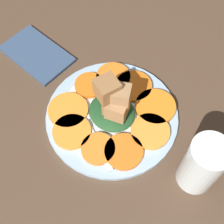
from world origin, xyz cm
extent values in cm
cube|color=#4C3828|center=(0.00, 0.00, 1.00)|extent=(120.00, 120.00, 2.00)
cylinder|color=#99B7D1|center=(0.00, 0.00, 2.50)|extent=(27.52, 27.52, 1.00)
cylinder|color=white|center=(0.00, 0.00, 2.55)|extent=(22.01, 22.01, 1.00)
cylinder|color=orange|center=(-3.21, -8.45, 3.52)|extent=(7.75, 7.75, 0.85)
cylinder|color=orange|center=(3.21, -7.67, 3.52)|extent=(6.71, 6.71, 0.85)
cylinder|color=orange|center=(7.31, -4.81, 3.52)|extent=(7.55, 7.55, 0.85)
cylinder|color=orange|center=(8.43, 1.99, 3.52)|extent=(7.90, 7.90, 0.85)
cylinder|color=orange|center=(5.68, 7.26, 3.52)|extent=(8.52, 8.52, 0.85)
cylinder|color=orange|center=(-1.03, 8.23, 3.52)|extent=(7.95, 7.95, 0.85)
cylinder|color=orange|center=(-5.96, 7.15, 3.52)|extent=(7.58, 7.58, 0.85)
cylinder|color=orange|center=(-8.36, 2.03, 3.52)|extent=(6.53, 6.53, 0.85)
cylinder|color=orange|center=(-7.33, -5.47, 3.52)|extent=(8.36, 8.36, 0.85)
ellipsoid|color=#1E4723|center=(0.00, 0.00, 4.14)|extent=(9.88, 8.89, 2.09)
cube|color=olive|center=(-0.27, 0.33, 6.91)|extent=(4.73, 4.73, 3.45)
cube|color=#9E754C|center=(1.36, -0.01, 7.21)|extent=(5.21, 5.21, 4.04)
cube|color=olive|center=(-1.22, 0.26, 11.34)|extent=(5.12, 5.12, 4.10)
cube|color=#9E754C|center=(1.22, 1.18, 10.46)|extent=(4.79, 4.79, 3.52)
cube|color=silver|center=(2.56, -7.05, 3.30)|extent=(11.35, 5.53, 0.40)
cube|color=silver|center=(-3.57, -4.52, 3.30)|extent=(2.21, 2.68, 0.40)
cube|color=silver|center=(-6.76, -4.29, 3.30)|extent=(4.42, 2.06, 0.40)
cube|color=silver|center=(-6.51, -3.67, 3.30)|extent=(4.42, 2.06, 0.40)
cube|color=silver|center=(-6.25, -3.05, 3.30)|extent=(4.42, 2.06, 0.40)
cube|color=silver|center=(-6.00, -2.44, 3.30)|extent=(4.42, 2.06, 0.40)
cylinder|color=silver|center=(20.19, 0.59, 8.48)|extent=(6.82, 6.82, 12.96)
cube|color=#334766|center=(-24.43, 0.74, 2.40)|extent=(16.51, 9.90, 0.80)
camera|label=1|loc=(21.08, -23.71, 59.32)|focal=50.00mm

